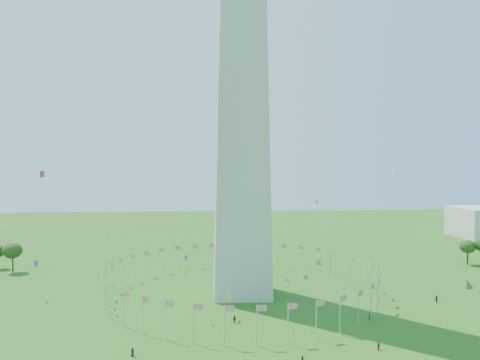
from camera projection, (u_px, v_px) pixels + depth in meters
name	position (u px, v px, depth m)	size (l,w,h in m)	color
washington_monument	(242.00, 12.00, 138.24)	(16.80, 16.80, 169.00)	beige
flag_ring	(242.00, 280.00, 141.04)	(80.24, 80.24, 9.00)	silver
kites_aloft	(310.00, 248.00, 109.90)	(120.23, 75.20, 41.34)	green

